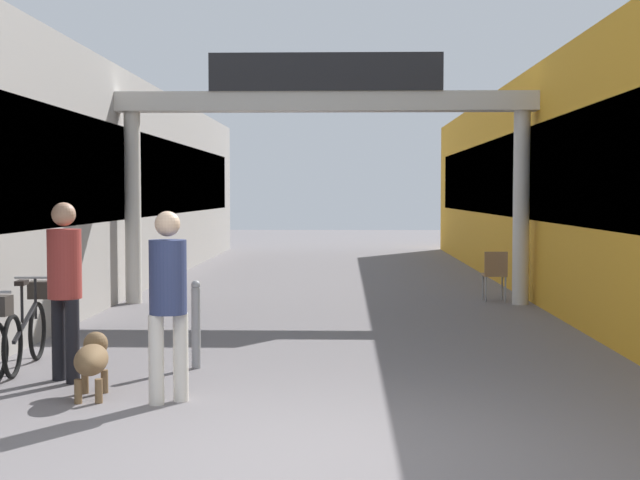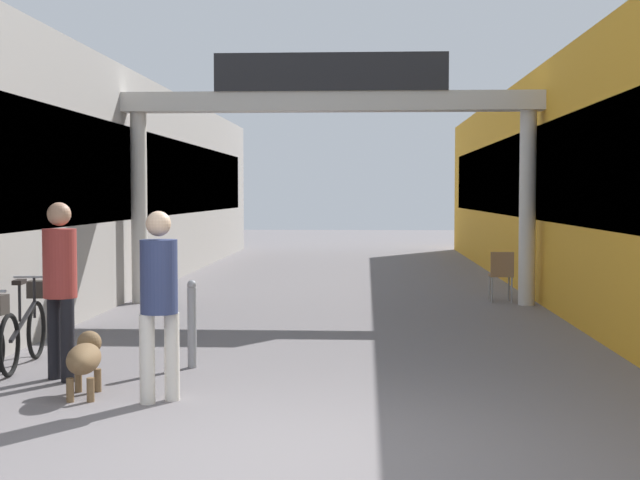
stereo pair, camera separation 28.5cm
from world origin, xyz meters
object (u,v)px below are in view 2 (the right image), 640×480
Objects in this scene: pedestrian_companion at (60,278)px; bollard_post_metal at (192,323)px; dog_on_leash at (85,357)px; cafe_chair_wood_nearer at (501,272)px; pedestrian_with_dog at (159,293)px; bicycle_black_second at (26,326)px.

bollard_post_metal is (1.21, 0.73, -0.56)m from pedestrian_companion.
dog_on_leash is 9.01m from cafe_chair_wood_nearer.
pedestrian_with_dog is 1.04× the size of bicycle_black_second.
pedestrian_with_dog reaches higher than dog_on_leash.
cafe_chair_wood_nearer is at bearing 51.20° from pedestrian_companion.
cafe_chair_wood_nearer is at bearing 44.69° from bicycle_black_second.
cafe_chair_wood_nearer reaches higher than dog_on_leash.
pedestrian_with_dog reaches higher than bollard_post_metal.
pedestrian_companion is 1.06m from dog_on_leash.
cafe_chair_wood_nearer is (6.14, 6.07, 0.10)m from bicycle_black_second.
pedestrian_with_dog is at bearing -41.00° from bicycle_black_second.
pedestrian_with_dog is 1.03m from dog_on_leash.
pedestrian_companion is 2.05× the size of cafe_chair_wood_nearer.
bicycle_black_second reaches higher than dog_on_leash.
dog_on_leash is at bearing -55.05° from pedestrian_companion.
pedestrian_companion reaches higher than cafe_chair_wood_nearer.
bicycle_black_second is (-0.65, 0.75, -0.62)m from pedestrian_companion.
bollard_post_metal reaches higher than dog_on_leash.
bicycle_black_second is at bearing -135.31° from cafe_chair_wood_nearer.
bicycle_black_second is 1.90× the size of cafe_chair_wood_nearer.
cafe_chair_wood_nearer is (5.03, 7.48, 0.18)m from dog_on_leash.
bicycle_black_second reaches higher than bollard_post_metal.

